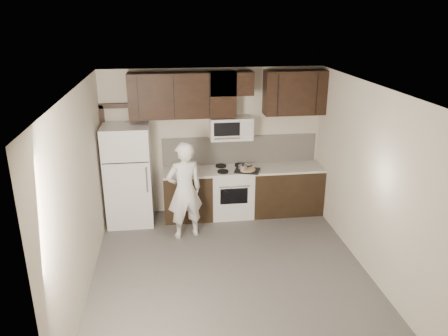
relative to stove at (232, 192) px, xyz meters
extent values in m
plane|color=#595653|center=(-0.30, -1.94, -0.46)|extent=(4.50, 4.50, 0.00)
plane|color=beige|center=(-0.30, 0.31, 0.89)|extent=(4.00, 0.00, 4.00)
plane|color=white|center=(-0.30, -1.94, 2.24)|extent=(4.50, 4.50, 0.00)
cube|color=black|center=(-0.81, 0.00, -0.03)|extent=(0.87, 0.62, 0.87)
cube|color=black|center=(1.04, 0.00, -0.03)|extent=(1.32, 0.62, 0.87)
cube|color=beige|center=(-0.81, 0.00, 0.43)|extent=(0.87, 0.64, 0.04)
cube|color=beige|center=(1.04, 0.00, 0.43)|extent=(1.32, 0.64, 0.04)
cube|color=silver|center=(0.00, 0.00, -0.02)|extent=(0.76, 0.62, 0.89)
cube|color=silver|center=(0.00, 0.00, 0.44)|extent=(0.76, 0.62, 0.02)
cube|color=black|center=(0.00, -0.30, 0.04)|extent=(0.50, 0.01, 0.30)
cylinder|color=silver|center=(0.00, -0.34, 0.24)|extent=(0.55, 0.02, 0.02)
cylinder|color=black|center=(-0.18, -0.15, 0.46)|extent=(0.20, 0.20, 0.03)
cylinder|color=black|center=(0.18, -0.15, 0.46)|extent=(0.20, 0.20, 0.03)
cylinder|color=black|center=(-0.18, 0.15, 0.46)|extent=(0.20, 0.20, 0.03)
cylinder|color=black|center=(0.18, 0.15, 0.46)|extent=(0.20, 0.20, 0.03)
cube|color=beige|center=(0.20, 0.30, 0.72)|extent=(2.90, 0.02, 0.54)
cube|color=black|center=(-0.85, 0.14, 1.80)|extent=(1.85, 0.35, 0.78)
cube|color=black|center=(1.15, 0.14, 1.80)|extent=(1.10, 0.35, 0.78)
cube|color=black|center=(0.00, 0.14, 1.99)|extent=(0.76, 0.35, 0.40)
cube|color=silver|center=(0.00, 0.12, 1.19)|extent=(0.76, 0.38, 0.40)
cube|color=black|center=(-0.10, -0.07, 1.22)|extent=(0.46, 0.01, 0.24)
cube|color=silver|center=(0.26, -0.07, 1.22)|extent=(0.18, 0.01, 0.24)
cylinder|color=silver|center=(-0.10, -0.10, 1.06)|extent=(0.46, 0.02, 0.02)
cube|color=silver|center=(-1.85, -0.05, 0.44)|extent=(0.80, 0.72, 1.80)
cube|color=black|center=(-1.85, -0.41, 0.79)|extent=(0.77, 0.01, 0.02)
cylinder|color=silver|center=(-1.52, -0.44, 0.49)|extent=(0.03, 0.03, 0.45)
cube|color=black|center=(-2.26, 0.27, 0.59)|extent=(0.08, 0.08, 2.10)
cube|color=black|center=(-2.05, 0.27, 1.62)|extent=(0.50, 0.08, 0.08)
cylinder|color=silver|center=(0.18, -0.15, 0.51)|extent=(0.16, 0.16, 0.12)
sphere|color=black|center=(0.18, -0.15, 0.59)|extent=(0.03, 0.03, 0.03)
cylinder|color=black|center=(0.30, -0.11, 0.53)|extent=(0.15, 0.06, 0.02)
cube|color=black|center=(0.26, -0.15, 0.46)|extent=(0.52, 0.45, 0.02)
cylinder|color=beige|center=(0.26, -0.15, 0.48)|extent=(0.37, 0.37, 0.02)
imported|color=white|center=(-0.90, -0.73, 0.38)|extent=(0.70, 0.56, 1.67)
camera|label=1|loc=(-1.11, -7.41, 3.17)|focal=35.00mm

